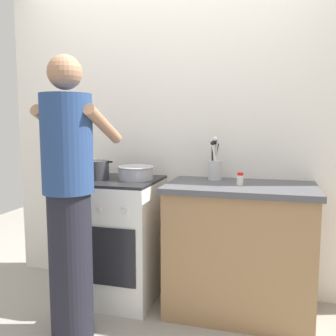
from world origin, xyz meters
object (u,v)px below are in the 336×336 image
Objects in this scene: stove_range at (118,238)px; pot at (97,170)px; person at (69,199)px; spice_bottle at (240,179)px; mixing_bowl at (136,172)px; utensil_crock at (215,166)px.

pot is (-0.14, -0.04, 0.52)m from stove_range.
spice_bottle is at bearing 29.45° from person.
mixing_bowl is 3.18× the size of spice_bottle.
pot is at bearing -165.51° from utensil_crock.
spice_bottle is (0.90, -0.03, 0.49)m from stove_range.
spice_bottle is 1.10m from person.
mixing_bowl is 0.85× the size of utensil_crock.
stove_range is 3.68× the size of pot.
spice_bottle is (1.04, 0.01, -0.03)m from pot.
pot is 0.54m from person.
mixing_bowl is (0.28, 0.06, -0.01)m from pot.
mixing_bowl reaches higher than spice_bottle.
mixing_bowl reaches higher than stove_range.
utensil_crock is (0.56, 0.15, 0.04)m from mixing_bowl.
mixing_bowl is at bearing 9.87° from stove_range.
stove_range is 0.70m from person.
stove_range is at bearing -170.13° from mixing_bowl.
pot reaches higher than mixing_bowl.
pot is 0.91× the size of mixing_bowl.
stove_range is at bearing -165.74° from utensil_crock.
spice_bottle reaches higher than stove_range.
person is at bearing -96.23° from stove_range.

